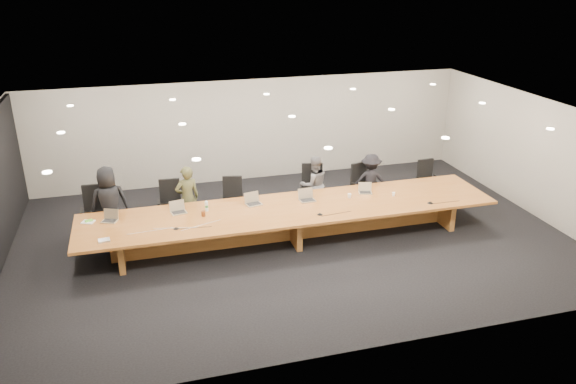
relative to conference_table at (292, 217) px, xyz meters
name	(u,v)px	position (x,y,z in m)	size (l,w,h in m)	color
ground	(292,239)	(0.00, 0.00, -0.52)	(12.00, 12.00, 0.00)	black
back_wall	(252,130)	(0.00, 4.00, 0.88)	(12.00, 0.02, 2.80)	beige
conference_table	(292,217)	(0.00, 0.00, 0.00)	(9.00, 1.80, 0.75)	#945320
chair_far_left	(96,213)	(-4.10, 1.20, 0.08)	(0.61, 0.61, 1.20)	black
chair_left	(171,204)	(-2.48, 1.34, 0.04)	(0.57, 0.57, 1.12)	black
chair_mid_left	(233,200)	(-1.06, 1.23, 0.02)	(0.55, 0.55, 1.09)	black
chair_mid_right	(312,189)	(0.88, 1.27, 0.08)	(0.61, 0.61, 1.20)	black
chair_right	(364,185)	(2.23, 1.29, 0.03)	(0.56, 0.56, 1.11)	black
chair_far_right	(428,180)	(3.99, 1.25, 0.00)	(0.53, 0.53, 1.05)	black
person_a	(109,203)	(-3.79, 1.15, 0.30)	(0.81, 0.52, 1.65)	black
person_b	(188,198)	(-2.11, 1.14, 0.23)	(0.55, 0.36, 1.51)	#3D3E22
person_c	(314,185)	(0.92, 1.27, 0.19)	(0.69, 0.54, 1.43)	#5E5E61
person_d	(370,181)	(2.37, 1.22, 0.16)	(0.88, 0.51, 1.37)	black
laptop_a	(109,216)	(-3.78, 0.33, 0.35)	(0.31, 0.22, 0.24)	#B8AB8D
laptop_b	(178,207)	(-2.38, 0.38, 0.36)	(0.32, 0.23, 0.25)	#BAAE8E
laptop_c	(254,199)	(-0.75, 0.39, 0.36)	(0.34, 0.24, 0.27)	tan
laptop_d	(307,195)	(0.44, 0.27, 0.36)	(0.34, 0.25, 0.27)	#B8A98D
laptop_e	(366,188)	(1.86, 0.35, 0.35)	(0.30, 0.22, 0.24)	beige
water_bottle	(207,206)	(-1.79, 0.33, 0.34)	(0.07, 0.07, 0.22)	silver
amber_mug	(203,214)	(-1.90, 0.09, 0.28)	(0.09, 0.09, 0.11)	brown
paper_cup_near	(349,196)	(1.40, 0.19, 0.28)	(0.08, 0.08, 0.10)	silver
paper_cup_far	(394,194)	(2.41, 0.03, 0.27)	(0.07, 0.07, 0.08)	white
notepad	(88,222)	(-4.20, 0.41, 0.24)	(0.24, 0.20, 0.01)	white
lime_gadget	(89,221)	(-4.18, 0.43, 0.26)	(0.15, 0.08, 0.02)	#66C835
av_box	(104,240)	(-3.87, -0.56, 0.25)	(0.21, 0.16, 0.03)	silver
mic_left	(176,228)	(-2.50, -0.39, 0.24)	(0.11, 0.11, 0.03)	black
mic_center	(320,214)	(0.47, -0.51, 0.24)	(0.12, 0.12, 0.03)	black
mic_right	(430,203)	(3.00, -0.58, 0.25)	(0.13, 0.13, 0.03)	black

